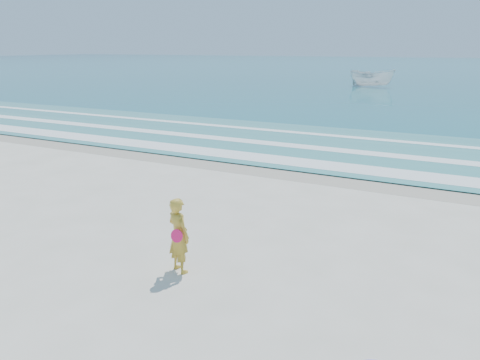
% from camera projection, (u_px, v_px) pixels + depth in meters
% --- Properties ---
extents(ground, '(400.00, 400.00, 0.00)m').
position_uv_depth(ground, '(153.00, 276.00, 9.45)').
color(ground, silver).
rests_on(ground, ground).
extents(wet_sand, '(400.00, 2.40, 0.00)m').
position_uv_depth(wet_sand, '(304.00, 173.00, 17.14)').
color(wet_sand, '#B2A893').
rests_on(wet_sand, ground).
extents(ocean, '(400.00, 190.00, 0.04)m').
position_uv_depth(ocean, '(458.00, 68.00, 99.17)').
color(ocean, '#19727F').
rests_on(ocean, ground).
extents(shallow, '(400.00, 10.00, 0.01)m').
position_uv_depth(shallow, '(341.00, 147.00, 21.40)').
color(shallow, '#59B7AD').
rests_on(shallow, ocean).
extents(foam_near, '(400.00, 1.40, 0.01)m').
position_uv_depth(foam_near, '(316.00, 164.00, 18.24)').
color(foam_near, white).
rests_on(foam_near, shallow).
extents(foam_mid, '(400.00, 0.90, 0.01)m').
position_uv_depth(foam_mid, '(337.00, 150.00, 20.72)').
color(foam_mid, white).
rests_on(foam_mid, shallow).
extents(foam_far, '(400.00, 0.60, 0.01)m').
position_uv_depth(foam_far, '(355.00, 137.00, 23.54)').
color(foam_far, white).
rests_on(foam_far, shallow).
extents(boat, '(5.33, 2.54, 1.98)m').
position_uv_depth(boat, '(372.00, 78.00, 52.60)').
color(boat, white).
rests_on(boat, ocean).
extents(woman, '(0.68, 0.56, 1.59)m').
position_uv_depth(woman, '(179.00, 235.00, 9.47)').
color(woman, gold).
rests_on(woman, ground).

